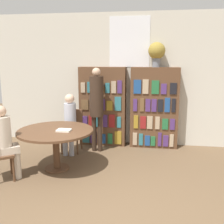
{
  "coord_description": "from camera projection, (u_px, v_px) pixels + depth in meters",
  "views": [
    {
      "loc": [
        0.52,
        -2.72,
        2.0
      ],
      "look_at": [
        -0.17,
        1.82,
        1.05
      ],
      "focal_mm": 42.0,
      "sensor_mm": 36.0,
      "label": 1
    }
  ],
  "objects": [
    {
      "name": "reading_table",
      "position": [
        56.0,
        136.0,
        4.69
      ],
      "size": [
        1.35,
        1.35,
        0.74
      ],
      "color": "brown",
      "rests_on": "ground_plane"
    },
    {
      "name": "seated_reader_left",
      "position": [
        70.0,
        120.0,
        5.47
      ],
      "size": [
        0.25,
        0.37,
        1.27
      ],
      "rotation": [
        0.0,
        0.0,
        -3.14
      ],
      "color": "#B2B7C6",
      "rests_on": "ground_plane"
    },
    {
      "name": "open_book_on_table",
      "position": [
        64.0,
        130.0,
        4.58
      ],
      "size": [
        0.24,
        0.18,
        0.03
      ],
      "color": "silver",
      "rests_on": "reading_table"
    },
    {
      "name": "chair_left_side",
      "position": [
        73.0,
        128.0,
        5.69
      ],
      "size": [
        0.4,
        0.4,
        0.9
      ],
      "rotation": [
        0.0,
        0.0,
        -3.14
      ],
      "color": "brown",
      "rests_on": "ground_plane"
    },
    {
      "name": "flower_vase",
      "position": [
        157.0,
        52.0,
        5.64
      ],
      "size": [
        0.37,
        0.37,
        0.53
      ],
      "color": "slate",
      "rests_on": "bookshelf_right"
    },
    {
      "name": "bookshelf_left",
      "position": [
        103.0,
        106.0,
        6.06
      ],
      "size": [
        1.06,
        0.34,
        1.8
      ],
      "color": "brown",
      "rests_on": "ground_plane"
    },
    {
      "name": "wall_back",
      "position": [
        129.0,
        80.0,
        6.04
      ],
      "size": [
        6.4,
        0.07,
        3.0
      ],
      "color": "beige",
      "rests_on": "ground_plane"
    },
    {
      "name": "seated_reader_right",
      "position": [
        5.0,
        138.0,
        4.29
      ],
      "size": [
        0.42,
        0.41,
        1.26
      ],
      "rotation": [
        0.0,
        0.0,
        -0.94
      ],
      "color": "beige",
      "rests_on": "ground_plane"
    },
    {
      "name": "librarian_standing",
      "position": [
        97.0,
        101.0,
        5.54
      ],
      "size": [
        0.29,
        0.56,
        1.8
      ],
      "color": "#332319",
      "rests_on": "ground_plane"
    },
    {
      "name": "bookshelf_right",
      "position": [
        154.0,
        108.0,
        5.88
      ],
      "size": [
        1.06,
        0.34,
        1.8
      ],
      "color": "brown",
      "rests_on": "ground_plane"
    }
  ]
}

